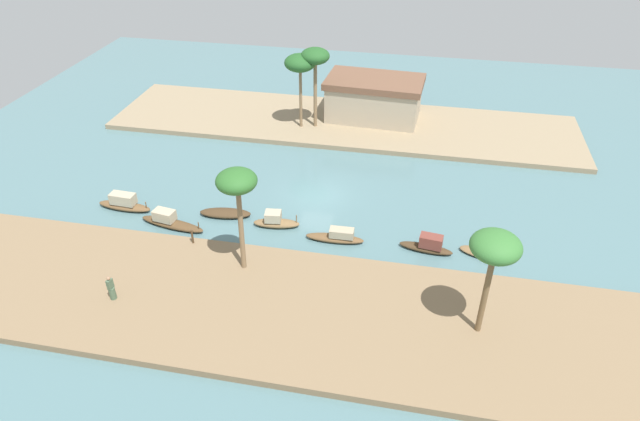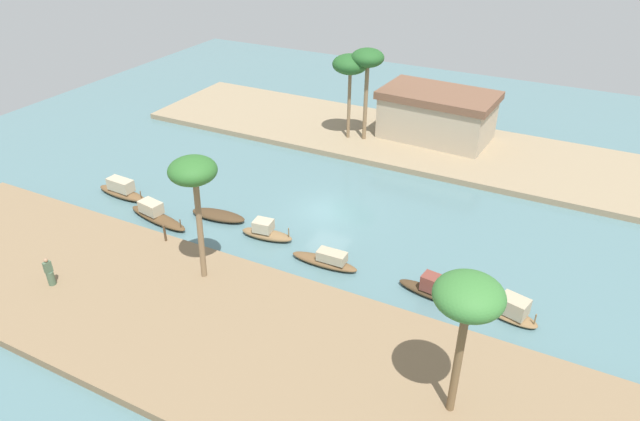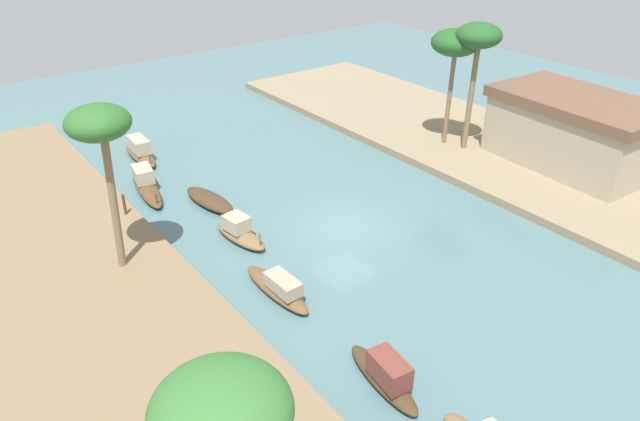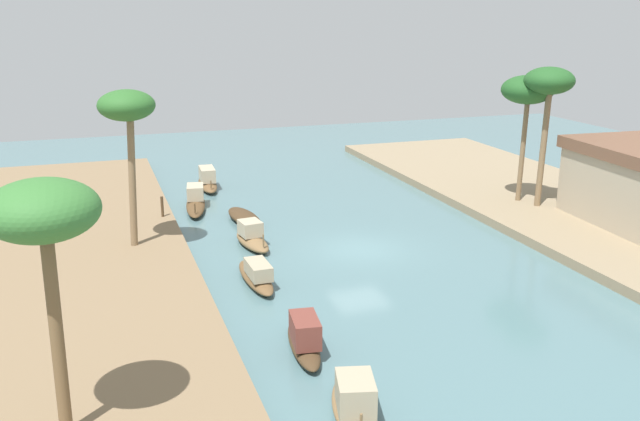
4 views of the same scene
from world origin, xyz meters
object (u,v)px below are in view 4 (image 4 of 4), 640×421
Objects in this scene: sampan_with_tall_canopy at (244,217)px; person_on_near_bank at (38,201)px; sampan_midstream at (252,238)px; mooring_post at (162,207)px; sampan_near_left_bank at (256,275)px; palm_tree_right_tall at (549,85)px; sampan_downstream_large at (354,401)px; palm_tree_right_short at (527,92)px; palm_tree_left_far at (43,217)px; sampan_upstream_small at (196,201)px; sampan_open_hull at (304,338)px; palm_tree_left_near at (127,111)px; sampan_foreground at (207,181)px.

sampan_with_tall_canopy is 2.35× the size of person_on_near_bank.
sampan_midstream is 3.21× the size of mooring_post.
sampan_near_left_bank is 18.50m from palm_tree_right_tall.
mooring_post is at bearing -150.39° from sampan_midstream.
palm_tree_right_short reaches higher than sampan_downstream_large.
palm_tree_left_far is 0.95× the size of palm_tree_right_short.
sampan_upstream_small is 11.80m from sampan_near_left_bank.
palm_tree_right_short is (-6.19, 16.30, 5.98)m from sampan_near_left_bank.
sampan_with_tall_canopy is 20.13m from palm_tree_left_far.
sampan_with_tall_canopy is 0.60× the size of palm_tree_left_far.
palm_tree_right_short is at bearing 134.60° from sampan_open_hull.
mooring_post is (-15.29, -2.70, 0.47)m from sampan_open_hull.
sampan_upstream_small is at bearing -163.52° from sampan_downstream_large.
sampan_with_tall_canopy is 14.55m from sampan_open_hull.
sampan_midstream is 0.46× the size of palm_tree_right_tall.
sampan_near_left_bank is at bearing -18.02° from sampan_midstream.
sampan_near_left_bank is 12.67m from palm_tree_left_far.
sampan_near_left_bank is (-9.92, -0.27, -0.08)m from sampan_downstream_large.
mooring_post is at bearing -102.59° from palm_tree_right_tall.
sampan_open_hull is 0.53× the size of palm_tree_left_near.
person_on_near_bank is (-3.31, -9.96, 0.86)m from sampan_with_tall_canopy.
palm_tree_right_short is at bearing 60.71° from sampan_foreground.
palm_tree_right_tall reaches higher than sampan_downstream_large.
palm_tree_left_far is at bearing -13.30° from mooring_post.
sampan_foreground is at bearing 171.19° from sampan_upstream_small.
sampan_downstream_large is 1.04× the size of sampan_midstream.
palm_tree_right_short is at bearing 109.37° from sampan_near_left_bank.
palm_tree_left_far is at bearing -14.18° from sampan_foreground.
person_on_near_bank is at bearing -143.53° from sampan_downstream_large.
sampan_open_hull is at bearing -52.91° from palm_tree_right_short.
sampan_with_tall_canopy is at bearing 39.60° from sampan_upstream_small.
person_on_near_bank reaches higher than sampan_downstream_large.
sampan_near_left_bank is at bearing -73.56° from palm_tree_right_tall.
palm_tree_left_near reaches higher than sampan_midstream.
sampan_open_hull reaches higher than sampan_downstream_large.
palm_tree_right_tall reaches higher than sampan_midstream.
sampan_with_tall_canopy is at bearing -98.49° from palm_tree_right_short.
sampan_upstream_small is 21.72m from sampan_downstream_large.
mooring_post is (6.77, -3.43, 0.48)m from sampan_foreground.
sampan_midstream is (11.47, 0.07, -0.07)m from sampan_foreground.
sampan_midstream is 2.06× the size of person_on_near_bank.
sampan_foreground is 1.16× the size of sampan_open_hull.
sampan_upstream_small is 0.74× the size of palm_tree_right_short.
sampan_foreground reaches higher than sampan_downstream_large.
sampan_downstream_large is 19.35m from mooring_post.
sampan_near_left_bank is 1.10× the size of sampan_open_hull.
sampan_foreground is (-4.20, 1.38, 0.08)m from sampan_upstream_small.
sampan_open_hull reaches higher than sampan_upstream_small.
sampan_open_hull is 0.56× the size of palm_tree_left_far.
palm_tree_right_tall is at bearing 15.04° from palm_tree_right_short.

